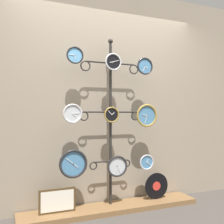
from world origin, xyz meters
The scene contains 15 objects.
ground_plane centered at (0.00, 0.00, 0.00)m, with size 12.00×12.00×0.00m, color #47423D.
shop_wall centered at (0.00, 0.57, 1.40)m, with size 4.40×0.04×2.80m.
low_shelf centered at (0.00, 0.35, 0.03)m, with size 2.20×0.36×0.06m.
display_stand centered at (0.00, 0.41, 0.72)m, with size 0.79×0.38×2.09m.
clock_top_left centered at (-0.47, 0.33, 1.83)m, with size 0.20×0.04×0.20m.
clock_top_center centered at (0.00, 0.32, 1.79)m, with size 0.21×0.04×0.21m.
clock_top_right centered at (0.42, 0.31, 1.76)m, with size 0.22×0.04×0.22m.
clock_middle_left centered at (-0.49, 0.33, 1.17)m, with size 0.22×0.04×0.22m.
clock_middle_center centered at (-0.02, 0.33, 1.15)m, with size 0.19×0.04×0.19m.
clock_middle_right centered at (0.45, 0.31, 1.14)m, with size 0.29×0.04×0.29m.
clock_bottom_left centered at (-0.49, 0.32, 0.60)m, with size 0.33×0.04×0.33m.
clock_bottom_center centered at (0.04, 0.30, 0.54)m, with size 0.26×0.04×0.26m.
clock_bottom_right centered at (0.46, 0.34, 0.55)m, with size 0.20×0.04×0.20m.
vinyl_record centered at (0.62, 0.36, 0.23)m, with size 0.34×0.01×0.34m.
picture_frame centered at (-0.66, 0.35, 0.20)m, with size 0.41×0.02×0.27m.
Camera 1 is at (-1.18, -2.59, 1.16)m, focal length 42.00 mm.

